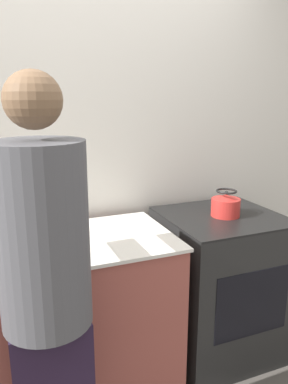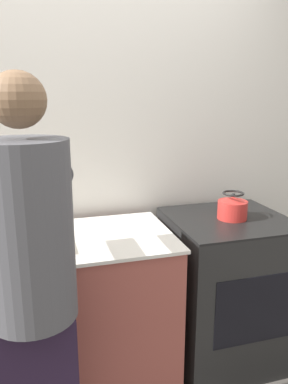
{
  "view_description": "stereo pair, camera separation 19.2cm",
  "coord_description": "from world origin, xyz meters",
  "px_view_note": "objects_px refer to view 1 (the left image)",
  "views": [
    {
      "loc": [
        -0.43,
        -1.51,
        1.63
      ],
      "look_at": [
        0.27,
        0.22,
        1.15
      ],
      "focal_mm": 35.0,
      "sensor_mm": 36.0,
      "label": 1
    },
    {
      "loc": [
        -0.25,
        -1.57,
        1.63
      ],
      "look_at": [
        0.27,
        0.22,
        1.15
      ],
      "focal_mm": 35.0,
      "sensor_mm": 36.0,
      "label": 2
    }
  ],
  "objects_px": {
    "knife": "(24,255)",
    "kettle": "(226,205)",
    "person": "(46,291)",
    "cutting_board": "(35,254)",
    "oven": "(219,284)"
  },
  "relations": [
    {
      "from": "oven",
      "to": "cutting_board",
      "type": "bearing_deg",
      "value": -173.06
    },
    {
      "from": "cutting_board",
      "to": "kettle",
      "type": "relative_size",
      "value": 2.09
    },
    {
      "from": "oven",
      "to": "person",
      "type": "xyz_separation_m",
      "value": [
        -1.14,
        -0.54,
        0.47
      ]
    },
    {
      "from": "person",
      "to": "kettle",
      "type": "xyz_separation_m",
      "value": [
        1.14,
        0.53,
        0.06
      ]
    },
    {
      "from": "cutting_board",
      "to": "oven",
      "type": "bearing_deg",
      "value": 6.94
    },
    {
      "from": "knife",
      "to": "cutting_board",
      "type": "bearing_deg",
      "value": 21.51
    },
    {
      "from": "cutting_board",
      "to": "kettle",
      "type": "height_order",
      "value": "kettle"
    },
    {
      "from": "oven",
      "to": "person",
      "type": "distance_m",
      "value": 1.35
    },
    {
      "from": "oven",
      "to": "kettle",
      "type": "bearing_deg",
      "value": -67.76
    },
    {
      "from": "oven",
      "to": "kettle",
      "type": "xyz_separation_m",
      "value": [
        0.01,
        -0.02,
        0.53
      ]
    },
    {
      "from": "cutting_board",
      "to": "kettle",
      "type": "distance_m",
      "value": 1.15
    },
    {
      "from": "person",
      "to": "kettle",
      "type": "relative_size",
      "value": 9.81
    },
    {
      "from": "cutting_board",
      "to": "knife",
      "type": "relative_size",
      "value": 1.8
    },
    {
      "from": "knife",
      "to": "kettle",
      "type": "xyz_separation_m",
      "value": [
        1.19,
        0.15,
        0.07
      ]
    },
    {
      "from": "person",
      "to": "cutting_board",
      "type": "distance_m",
      "value": 0.41
    }
  ]
}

